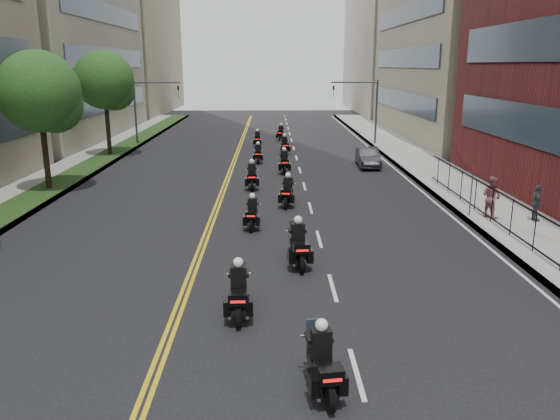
# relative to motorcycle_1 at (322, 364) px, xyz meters

# --- Properties ---
(sidewalk_right) EXTENTS (4.00, 90.00, 0.15)m
(sidewalk_right) POSITION_rel_motorcycle_1_xyz_m (9.67, 20.67, -0.57)
(sidewalk_right) COLOR gray
(sidewalk_right) RESTS_ON ground
(sidewalk_left) EXTENTS (4.00, 90.00, 0.15)m
(sidewalk_left) POSITION_rel_motorcycle_1_xyz_m (-14.33, 20.67, -0.57)
(sidewalk_left) COLOR gray
(sidewalk_left) RESTS_ON ground
(grass_strip) EXTENTS (2.00, 90.00, 0.04)m
(grass_strip) POSITION_rel_motorcycle_1_xyz_m (-13.53, 20.67, -0.48)
(grass_strip) COLOR #183413
(grass_strip) RESTS_ON sidewalk_left
(building_right_far) EXTENTS (15.00, 28.00, 26.00)m
(building_right_far) POSITION_rel_motorcycle_1_xyz_m (19.17, 73.67, 12.35)
(building_right_far) COLOR gray
(building_right_far) RESTS_ON ground
(building_left_far) EXTENTS (16.00, 28.00, 26.00)m
(building_left_far) POSITION_rel_motorcycle_1_xyz_m (-24.33, 73.67, 12.35)
(building_left_far) COLOR gray
(building_left_far) RESTS_ON ground
(iron_fence) EXTENTS (0.05, 28.00, 1.50)m
(iron_fence) POSITION_rel_motorcycle_1_xyz_m (8.67, 7.67, 0.25)
(iron_fence) COLOR black
(iron_fence) RESTS_ON sidewalk_right
(traffic_signal_right) EXTENTS (4.09, 0.20, 5.60)m
(traffic_signal_right) POSITION_rel_motorcycle_1_xyz_m (7.21, 37.67, 3.05)
(traffic_signal_right) COLOR #3F3F44
(traffic_signal_right) RESTS_ON ground
(traffic_signal_left) EXTENTS (4.09, 0.20, 5.60)m
(traffic_signal_left) POSITION_rel_motorcycle_1_xyz_m (-11.87, 37.67, 3.05)
(traffic_signal_left) COLOR #3F3F44
(traffic_signal_left) RESTS_ON ground
(motorcycle_1) EXTENTS (0.67, 2.22, 1.64)m
(motorcycle_1) POSITION_rel_motorcycle_1_xyz_m (0.00, 0.00, 0.00)
(motorcycle_1) COLOR black
(motorcycle_1) RESTS_ON ground
(motorcycle_2) EXTENTS (0.54, 2.29, 1.69)m
(motorcycle_2) POSITION_rel_motorcycle_1_xyz_m (-2.00, 3.72, 0.02)
(motorcycle_2) COLOR black
(motorcycle_2) RESTS_ON ground
(motorcycle_3) EXTENTS (0.64, 2.40, 1.77)m
(motorcycle_3) POSITION_rel_motorcycle_1_xyz_m (-0.13, 7.70, 0.05)
(motorcycle_3) COLOR black
(motorcycle_3) RESTS_ON ground
(motorcycle_4) EXTENTS (0.49, 2.07, 1.53)m
(motorcycle_4) POSITION_rel_motorcycle_1_xyz_m (-1.90, 12.30, -0.05)
(motorcycle_4) COLOR black
(motorcycle_4) RESTS_ON ground
(motorcycle_5) EXTENTS (0.69, 2.26, 1.67)m
(motorcycle_5) POSITION_rel_motorcycle_1_xyz_m (-0.25, 16.14, 0.01)
(motorcycle_5) COLOR black
(motorcycle_5) RESTS_ON ground
(motorcycle_6) EXTENTS (0.54, 2.29, 1.69)m
(motorcycle_6) POSITION_rel_motorcycle_1_xyz_m (-2.16, 20.07, 0.02)
(motorcycle_6) COLOR black
(motorcycle_6) RESTS_ON ground
(motorcycle_7) EXTENTS (0.53, 2.29, 1.69)m
(motorcycle_7) POSITION_rel_motorcycle_1_xyz_m (-0.21, 24.67, 0.02)
(motorcycle_7) COLOR black
(motorcycle_7) RESTS_ON ground
(motorcycle_8) EXTENTS (0.48, 2.07, 1.53)m
(motorcycle_8) POSITION_rel_motorcycle_1_xyz_m (-2.00, 28.62, -0.05)
(motorcycle_8) COLOR black
(motorcycle_8) RESTS_ON ground
(motorcycle_9) EXTENTS (0.60, 2.21, 1.63)m
(motorcycle_9) POSITION_rel_motorcycle_1_xyz_m (0.02, 32.47, -0.01)
(motorcycle_9) COLOR black
(motorcycle_9) RESTS_ON ground
(motorcycle_10) EXTENTS (0.48, 2.08, 1.53)m
(motorcycle_10) POSITION_rel_motorcycle_1_xyz_m (-2.23, 36.60, -0.04)
(motorcycle_10) COLOR black
(motorcycle_10) RESTS_ON ground
(motorcycle_11) EXTENTS (0.66, 2.18, 1.62)m
(motorcycle_11) POSITION_rel_motorcycle_1_xyz_m (-0.14, 40.61, -0.01)
(motorcycle_11) COLOR black
(motorcycle_11) RESTS_ON ground
(parked_sedan) EXTENTS (1.56, 4.05, 1.32)m
(parked_sedan) POSITION_rel_motorcycle_1_xyz_m (5.67, 26.92, 0.01)
(parked_sedan) COLOR black
(parked_sedan) RESTS_ON ground
(pedestrian_b) EXTENTS (1.07, 1.15, 1.89)m
(pedestrian_b) POSITION_rel_motorcycle_1_xyz_m (8.87, 13.31, 0.44)
(pedestrian_b) COLOR #945158
(pedestrian_b) RESTS_ON sidewalk_right
(pedestrian_c) EXTENTS (0.53, 0.99, 1.62)m
(pedestrian_c) POSITION_rel_motorcycle_1_xyz_m (10.64, 12.69, 0.31)
(pedestrian_c) COLOR #3C3B43
(pedestrian_c) RESTS_ON sidewalk_right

